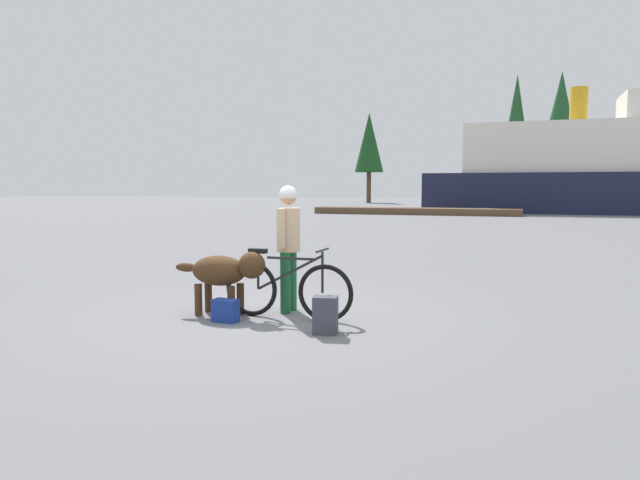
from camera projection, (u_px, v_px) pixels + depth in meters
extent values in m
plane|color=slate|center=(265.00, 316.00, 7.66)|extent=(160.00, 160.00, 0.00)
torus|color=black|center=(325.00, 293.00, 7.30)|extent=(0.73, 0.06, 0.73)
torus|color=black|center=(251.00, 288.00, 7.64)|extent=(0.73, 0.06, 0.73)
cube|color=black|center=(291.00, 258.00, 7.42)|extent=(0.66, 0.03, 0.03)
cube|color=black|center=(290.00, 273.00, 7.44)|extent=(0.88, 0.03, 0.49)
cylinder|color=black|center=(258.00, 273.00, 7.59)|extent=(0.03, 0.03, 0.42)
cylinder|color=black|center=(322.00, 272.00, 7.29)|extent=(0.03, 0.03, 0.52)
cube|color=black|center=(258.00, 251.00, 7.56)|extent=(0.24, 0.10, 0.06)
cylinder|color=black|center=(322.00, 250.00, 7.27)|extent=(0.03, 0.44, 0.03)
cube|color=slate|center=(250.00, 266.00, 7.62)|extent=(0.36, 0.14, 0.02)
cylinder|color=#19592D|center=(292.00, 280.00, 7.99)|extent=(0.14, 0.14, 0.82)
cylinder|color=#19592D|center=(285.00, 283.00, 7.79)|extent=(0.14, 0.14, 0.82)
cylinder|color=#D8B28C|center=(288.00, 230.00, 7.83)|extent=(0.32, 0.32, 0.58)
cylinder|color=#D8B28C|center=(294.00, 226.00, 8.03)|extent=(0.09, 0.09, 0.52)
cylinder|color=#D8B28C|center=(282.00, 228.00, 7.62)|extent=(0.09, 0.09, 0.52)
sphere|color=tan|center=(288.00, 197.00, 7.78)|extent=(0.22, 0.22, 0.22)
sphere|color=white|center=(288.00, 195.00, 7.78)|extent=(0.24, 0.24, 0.24)
ellipsoid|color=#472D19|center=(219.00, 271.00, 7.69)|extent=(0.76, 0.47, 0.40)
sphere|color=#472D19|center=(252.00, 265.00, 7.52)|extent=(0.35, 0.35, 0.35)
ellipsoid|color=#472D19|center=(186.00, 267.00, 7.85)|extent=(0.32, 0.12, 0.12)
cylinder|color=#472D19|center=(240.00, 299.00, 7.76)|extent=(0.10, 0.10, 0.42)
cylinder|color=#472D19|center=(231.00, 302.00, 7.52)|extent=(0.10, 0.10, 0.42)
cylinder|color=#472D19|center=(208.00, 296.00, 7.92)|extent=(0.10, 0.10, 0.42)
cylinder|color=#472D19|center=(198.00, 300.00, 7.68)|extent=(0.10, 0.10, 0.42)
cube|color=#3F3F4C|center=(325.00, 315.00, 6.72)|extent=(0.31, 0.25, 0.44)
cube|color=navy|center=(226.00, 311.00, 7.31)|extent=(0.33, 0.20, 0.29)
cube|color=brown|center=(415.00, 211.00, 35.76)|extent=(12.47, 2.01, 0.40)
cube|color=#191E38|center=(626.00, 193.00, 37.65)|extent=(25.14, 7.78, 2.58)
cube|color=silver|center=(628.00, 148.00, 37.39)|extent=(20.11, 6.53, 3.20)
cylinder|color=#BF8C19|center=(579.00, 106.00, 38.12)|extent=(1.10, 1.10, 2.40)
ellipsoid|color=navy|center=(573.00, 206.00, 38.42)|extent=(7.75, 2.17, 0.90)
cylinder|color=#B2B2B7|center=(575.00, 144.00, 38.05)|extent=(0.14, 0.14, 7.15)
cylinder|color=#B2B2B7|center=(555.00, 181.00, 38.65)|extent=(3.49, 0.10, 0.10)
cylinder|color=#4C331E|center=(369.00, 187.00, 61.82)|extent=(0.48, 0.48, 3.25)
cone|color=#19471E|center=(369.00, 142.00, 61.39)|extent=(3.04, 3.04, 6.21)
cylinder|color=#4C331E|center=(514.00, 194.00, 54.19)|extent=(0.34, 0.34, 2.05)
cone|color=#1E4C28|center=(516.00, 129.00, 53.64)|extent=(3.22, 3.22, 9.90)
cylinder|color=#4C331E|center=(558.00, 193.00, 52.61)|extent=(0.48, 0.48, 2.27)
cone|color=#1E4C28|center=(560.00, 126.00, 52.06)|extent=(4.21, 4.21, 9.68)
cylinder|color=#4C331E|center=(578.00, 187.00, 56.89)|extent=(0.33, 0.33, 3.36)
cone|color=#19471E|center=(581.00, 135.00, 56.43)|extent=(3.25, 3.25, 6.71)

